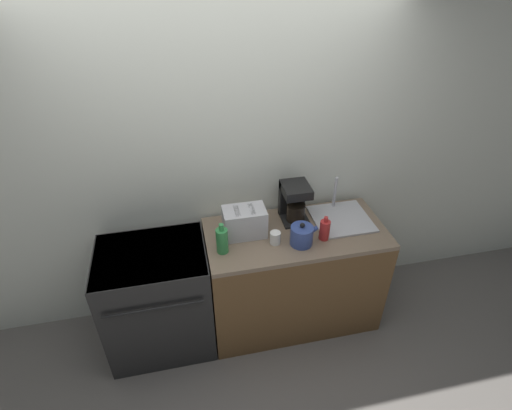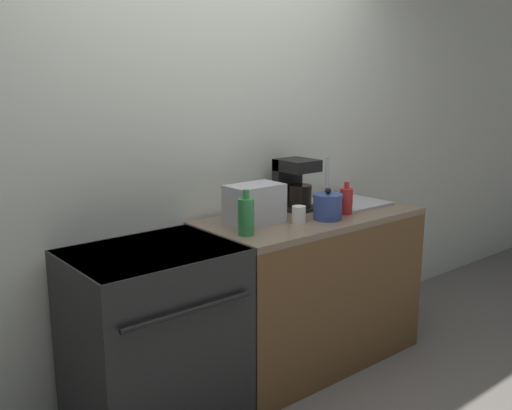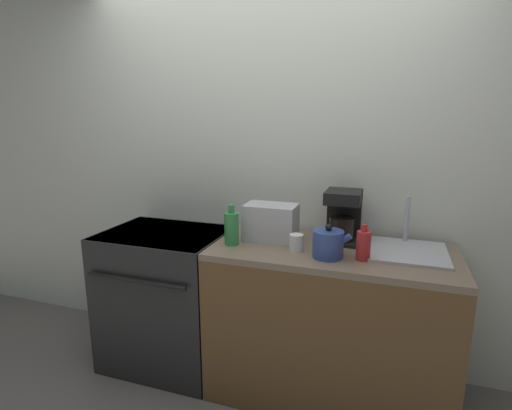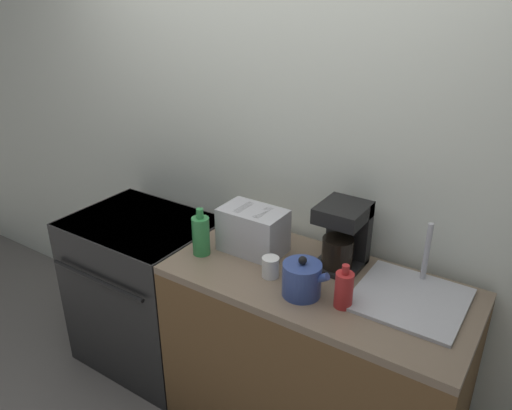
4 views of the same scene
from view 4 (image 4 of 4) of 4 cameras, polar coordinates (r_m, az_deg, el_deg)
wall_back at (r=2.57m, az=1.72°, el=5.93°), size 8.00×0.05×2.60m
stove at (r=3.01m, az=-12.40°, el=-9.45°), size 0.78×0.64×0.91m
counter_block at (r=2.50m, az=6.51°, el=-17.25°), size 1.35×0.64×0.91m
kettle at (r=2.09m, az=5.30°, el=-8.44°), size 0.20×0.16×0.18m
toaster at (r=2.38m, az=-0.34°, el=-2.90°), size 0.31×0.19×0.22m
coffee_maker at (r=2.28m, az=9.96°, el=-3.18°), size 0.20×0.23×0.31m
sink_tray at (r=2.18m, az=17.26°, el=-9.91°), size 0.43×0.42×0.28m
bottle_green at (r=2.37m, az=-6.31°, el=-3.44°), size 0.08×0.08×0.24m
bottle_red at (r=2.04m, az=10.01°, el=-9.47°), size 0.07×0.07×0.19m
cup_white at (r=2.21m, az=1.67°, el=-7.10°), size 0.08×0.08×0.09m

